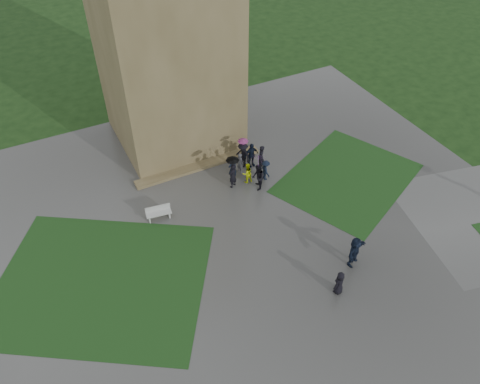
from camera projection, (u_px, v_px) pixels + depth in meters
name	position (u px, v px, depth m)	size (l,w,h in m)	color
ground	(276.00, 278.00, 25.29)	(120.00, 120.00, 0.00)	black
plaza	(258.00, 252.00, 26.61)	(34.00, 34.00, 0.02)	#393936
lawn_inset_left	(101.00, 282.00, 25.06)	(11.00, 9.00, 0.01)	black
lawn_inset_right	(348.00, 178.00, 31.46)	(9.00, 7.00, 0.01)	black
tower	(163.00, 16.00, 29.23)	(8.00, 8.00, 18.00)	brown
tower_plinth	(199.00, 166.00, 32.24)	(9.00, 0.80, 0.22)	brown
bench	(159.00, 213.00, 28.35)	(1.58, 0.68, 0.89)	#AFB0AB
visitor_cluster	(249.00, 163.00, 30.86)	(3.34, 3.73, 2.68)	black
pedestrian_mid	(354.00, 251.00, 25.39)	(1.79, 0.64, 1.93)	black
pedestrian_near	(339.00, 283.00, 24.10)	(0.72, 0.49, 1.48)	black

